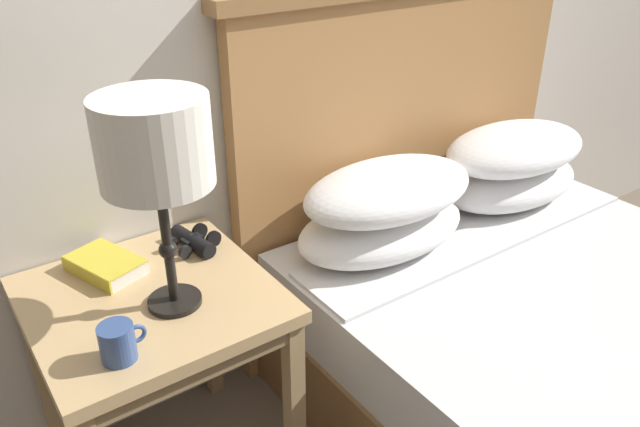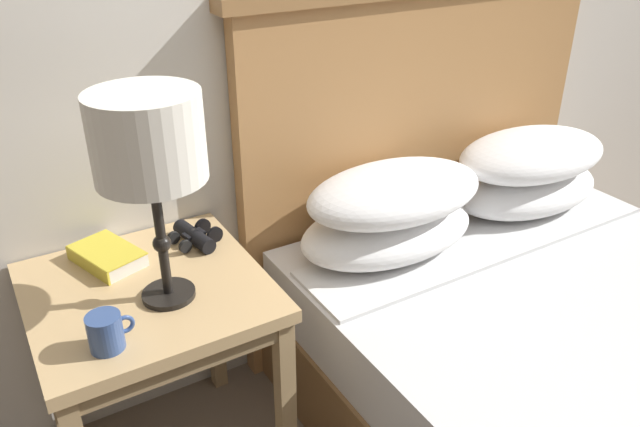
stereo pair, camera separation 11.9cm
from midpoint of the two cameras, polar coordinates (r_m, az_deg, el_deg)
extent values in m
cube|color=tan|center=(1.64, -17.27, -7.59)|extent=(0.58, 0.58, 0.04)
cube|color=#917650|center=(1.66, -17.06, -8.80)|extent=(0.55, 0.55, 0.05)
cube|color=#A4865B|center=(1.74, -4.41, -17.79)|extent=(0.04, 0.04, 0.61)
cube|color=#A4865B|center=(2.00, -25.50, -13.68)|extent=(0.04, 0.04, 0.61)
cube|color=#A4865B|center=(2.09, -11.81, -9.26)|extent=(0.04, 0.04, 0.61)
cube|color=brown|center=(2.08, 23.87, -17.39)|extent=(1.33, 1.87, 0.30)
cube|color=silver|center=(1.92, 25.33, -11.97)|extent=(1.30, 1.83, 0.21)
cube|color=silver|center=(2.14, 12.11, -1.78)|extent=(1.27, 0.28, 0.01)
cube|color=#AD7A47|center=(2.31, 6.12, 4.05)|extent=(1.39, 0.06, 1.24)
ellipsoid|color=white|center=(1.99, 3.97, -1.29)|extent=(0.60, 0.36, 0.15)
ellipsoid|color=white|center=(2.38, 15.50, 2.89)|extent=(0.60, 0.36, 0.15)
ellipsoid|color=white|center=(1.94, 4.60, 2.18)|extent=(0.60, 0.36, 0.15)
ellipsoid|color=white|center=(2.34, 16.06, 5.77)|extent=(0.60, 0.36, 0.15)
cylinder|color=black|center=(1.58, -15.28, -7.75)|extent=(0.13, 0.13, 0.01)
cylinder|color=black|center=(1.49, -16.03, -2.76)|extent=(0.02, 0.02, 0.30)
sphere|color=black|center=(1.50, -15.96, -3.26)|extent=(0.04, 0.04, 0.04)
cylinder|color=silver|center=(1.39, -17.39, 6.25)|extent=(0.25, 0.25, 0.20)
cube|color=silver|center=(1.75, -20.85, -4.49)|extent=(0.18, 0.22, 0.04)
cube|color=gold|center=(1.74, -20.96, -3.93)|extent=(0.18, 0.23, 0.00)
cube|color=gold|center=(1.72, -22.48, -5.32)|extent=(0.07, 0.19, 0.04)
cylinder|color=black|center=(1.75, -12.89, -2.91)|extent=(0.06, 0.10, 0.04)
cylinder|color=black|center=(1.78, -11.64, -2.36)|extent=(0.05, 0.02, 0.05)
cylinder|color=black|center=(1.73, -14.18, -3.47)|extent=(0.04, 0.02, 0.04)
cylinder|color=black|center=(1.80, -14.04, -2.17)|extent=(0.06, 0.10, 0.04)
cylinder|color=black|center=(1.82, -12.80, -1.64)|extent=(0.05, 0.02, 0.05)
cylinder|color=black|center=(1.78, -15.31, -2.71)|extent=(0.04, 0.02, 0.04)
cube|color=black|center=(1.78, -13.50, -2.32)|extent=(0.06, 0.05, 0.01)
cylinder|color=black|center=(1.77, -13.52, -2.20)|extent=(0.02, 0.01, 0.02)
cylinder|color=#334C84|center=(1.43, -20.38, -11.08)|extent=(0.08, 0.08, 0.08)
torus|color=#334C84|center=(1.43, -18.80, -10.44)|extent=(0.05, 0.01, 0.05)
camera|label=1|loc=(0.06, -92.00, -1.06)|focal=35.00mm
camera|label=2|loc=(0.06, 88.00, 1.06)|focal=35.00mm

